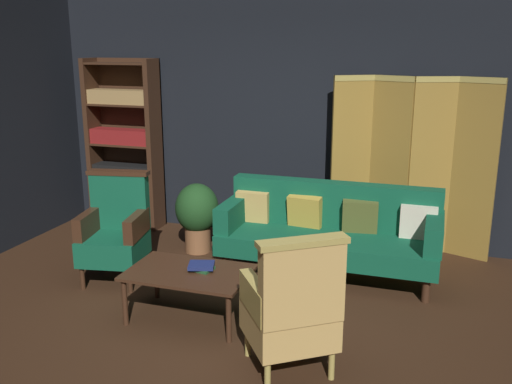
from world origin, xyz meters
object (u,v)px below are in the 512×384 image
folding_screen (410,163)px  bookshelf (125,142)px  velvet_couch (330,229)px  book_green_cloth (201,268)px  armchair_gilt_accent (292,308)px  coffee_table (189,276)px  potted_plant (197,213)px  armchair_wing_left (115,230)px  book_navy_cloth (201,265)px

folding_screen → bookshelf: (-3.38, -0.11, 0.06)m
velvet_couch → book_green_cloth: velvet_couch is taller
velvet_couch → book_green_cloth: bearing=-122.7°
armchair_gilt_accent → coffee_table: bearing=153.1°
folding_screen → potted_plant: size_ratio=2.49×
potted_plant → book_green_cloth: potted_plant is taller
armchair_wing_left → book_green_cloth: armchair_wing_left is taller
coffee_table → armchair_wing_left: bearing=152.1°
coffee_table → book_navy_cloth: bearing=31.4°
folding_screen → bookshelf: size_ratio=0.93×
velvet_couch → potted_plant: 1.49m
bookshelf → velvet_couch: (2.70, -0.74, -0.59)m
coffee_table → potted_plant: 1.57m
folding_screen → book_navy_cloth: bearing=-125.2°
folding_screen → book_navy_cloth: folding_screen is taller
bookshelf → velvet_couch: bookshelf is taller
potted_plant → book_green_cloth: 1.56m
bookshelf → armchair_wing_left: (0.78, -1.53, -0.56)m
armchair_wing_left → book_green_cloth: bearing=-23.7°
folding_screen → armchair_gilt_accent: bearing=-102.2°
velvet_couch → book_navy_cloth: bearing=-122.7°
velvet_couch → book_green_cloth: (-0.82, -1.28, -0.02)m
bookshelf → book_navy_cloth: bookshelf is taller
velvet_couch → armchair_gilt_accent: bearing=-86.9°
velvet_couch → bookshelf: bearing=164.7°
velvet_couch → coffee_table: 1.61m
book_navy_cloth → armchair_wing_left: bearing=156.3°
bookshelf → book_navy_cloth: bearing=-47.0°
folding_screen → book_navy_cloth: (-1.50, -2.13, -0.53)m
coffee_table → book_navy_cloth: 0.14m
armchair_gilt_accent → bookshelf: bearing=137.3°
potted_plant → bookshelf: bearing=153.5°
velvet_couch → potted_plant: size_ratio=2.78×
armchair_gilt_accent → book_navy_cloth: 1.08m
potted_plant → book_green_cloth: size_ratio=4.17×
coffee_table → book_green_cloth: bearing=31.4°
velvet_couch → coffee_table: size_ratio=2.12×
book_green_cloth → folding_screen: bearing=54.8°
coffee_table → book_green_cloth: book_green_cloth is taller
potted_plant → armchair_gilt_accent: bearing=-51.3°
book_green_cloth → bookshelf: bearing=133.0°
folding_screen → book_green_cloth: bearing=-125.2°
potted_plant → book_green_cloth: (0.66, -1.41, -0.01)m
book_navy_cloth → folding_screen: bearing=54.8°
armchair_gilt_accent → book_green_cloth: 1.08m
armchair_wing_left → velvet_couch: bearing=22.3°
coffee_table → armchair_wing_left: 1.16m
folding_screen → potted_plant: 2.35m
coffee_table → armchair_gilt_accent: armchair_gilt_accent is taller
coffee_table → armchair_gilt_accent: size_ratio=0.96×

